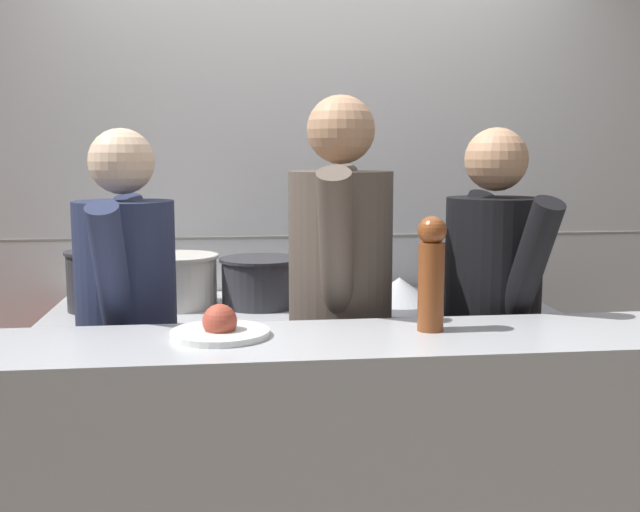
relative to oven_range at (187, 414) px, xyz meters
name	(u,v)px	position (x,y,z in m)	size (l,w,h in m)	color
wall_back_tiled	(306,204)	(0.54, 0.40, 0.85)	(8.00, 0.06, 2.60)	white
oven_range	(187,414)	(0.00, 0.00, 0.00)	(1.07, 0.71, 0.91)	maroon
prep_counter	(426,404)	(1.02, 0.00, 0.00)	(0.92, 0.65, 0.91)	#38383D
stock_pot	(98,279)	(-0.34, 0.00, 0.58)	(0.26, 0.26, 0.24)	#2D2D33
sauce_pot	(178,279)	(-0.02, 0.02, 0.57)	(0.33, 0.33, 0.22)	beige
braising_pot	(260,281)	(0.31, -0.01, 0.56)	(0.34, 0.34, 0.20)	#2D2D33
mixing_bowl_steel	(399,290)	(0.89, -0.03, 0.51)	(0.30, 0.30, 0.11)	#B7BABF
plated_dish_main	(220,329)	(0.16, -1.01, 0.60)	(0.28, 0.28, 0.10)	white
pepper_mill	(431,271)	(0.75, -1.01, 0.75)	(0.08, 0.08, 0.33)	brown
chef_head_cook	(128,345)	(-0.15, -0.56, 0.44)	(0.35, 0.70, 1.61)	black
chef_sous	(340,322)	(0.56, -0.57, 0.50)	(0.42, 0.75, 1.72)	black
chef_line	(491,336)	(1.08, -0.61, 0.45)	(0.39, 0.71, 1.62)	black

